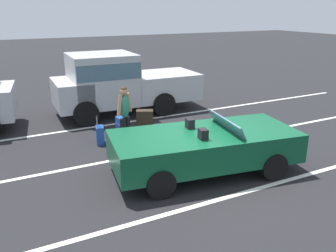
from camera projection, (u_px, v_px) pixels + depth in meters
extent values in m
plane|color=black|center=(203.00, 171.00, 8.00)|extent=(80.00, 80.00, 0.00)
cube|color=silver|center=(236.00, 195.00, 6.98)|extent=(18.00, 0.12, 0.01)
cube|color=silver|center=(173.00, 149.00, 9.26)|extent=(18.00, 0.12, 0.01)
cube|color=silver|center=(135.00, 121.00, 11.55)|extent=(18.00, 0.12, 0.01)
cube|color=#0F4C2D|center=(204.00, 146.00, 7.80)|extent=(4.32, 2.35, 0.64)
cube|color=#0F4C2D|center=(260.00, 143.00, 8.26)|extent=(1.55, 1.85, 0.38)
cube|color=slate|center=(226.00, 124.00, 7.80)|extent=(0.41, 1.56, 0.31)
cube|color=black|center=(190.00, 123.00, 7.93)|extent=(0.19, 0.24, 0.22)
cube|color=black|center=(203.00, 134.00, 7.27)|extent=(0.19, 0.24, 0.22)
cylinder|color=black|center=(236.00, 140.00, 9.01)|extent=(0.63, 0.31, 0.60)
cylinder|color=black|center=(273.00, 166.00, 7.55)|extent=(0.63, 0.31, 0.60)
cylinder|color=black|center=(140.00, 153.00, 8.25)|extent=(0.63, 0.31, 0.60)
cylinder|color=black|center=(160.00, 184.00, 6.80)|extent=(0.63, 0.31, 0.60)
cube|color=#2D2319|center=(145.00, 123.00, 10.19)|extent=(0.55, 0.45, 0.74)
cube|color=black|center=(145.00, 123.00, 10.35)|extent=(0.36, 0.17, 0.41)
sphere|color=black|center=(139.00, 135.00, 10.20)|extent=(0.04, 0.04, 0.04)
sphere|color=black|center=(151.00, 135.00, 10.21)|extent=(0.04, 0.04, 0.04)
cube|color=#1E479E|center=(122.00, 128.00, 9.92)|extent=(0.27, 0.42, 0.62)
cube|color=navy|center=(118.00, 130.00, 9.87)|extent=(0.04, 0.32, 0.34)
cylinder|color=gray|center=(125.00, 112.00, 9.70)|extent=(0.02, 0.02, 0.36)
cylinder|color=gray|center=(122.00, 110.00, 9.88)|extent=(0.02, 0.02, 0.36)
cylinder|color=black|center=(123.00, 105.00, 9.73)|extent=(0.04, 0.22, 0.03)
sphere|color=black|center=(128.00, 138.00, 9.94)|extent=(0.04, 0.04, 0.04)
sphere|color=black|center=(124.00, 136.00, 10.17)|extent=(0.04, 0.04, 0.04)
cube|color=#1E479E|center=(100.00, 135.00, 9.52)|extent=(0.26, 0.37, 0.50)
cylinder|color=gray|center=(97.00, 121.00, 9.47)|extent=(0.02, 0.02, 0.28)
cylinder|color=gray|center=(97.00, 123.00, 9.30)|extent=(0.02, 0.02, 0.28)
cylinder|color=black|center=(97.00, 117.00, 9.34)|extent=(0.07, 0.19, 0.03)
sphere|color=black|center=(97.00, 142.00, 9.69)|extent=(0.04, 0.04, 0.04)
sphere|color=black|center=(98.00, 145.00, 9.47)|extent=(0.04, 0.04, 0.04)
ellipsoid|color=#1E479E|center=(154.00, 144.00, 9.21)|extent=(0.67, 0.66, 0.30)
torus|color=black|center=(154.00, 137.00, 9.15)|extent=(0.53, 0.53, 0.02)
cylinder|color=black|center=(128.00, 131.00, 9.35)|extent=(0.21, 0.21, 0.82)
cylinder|color=black|center=(123.00, 134.00, 9.18)|extent=(0.21, 0.21, 0.82)
ellipsoid|color=#267259|center=(124.00, 106.00, 9.04)|extent=(0.39, 0.36, 0.60)
sphere|color=#A37556|center=(124.00, 92.00, 8.91)|extent=(0.21, 0.21, 0.21)
sphere|color=#472D19|center=(124.00, 90.00, 8.90)|extent=(0.18, 0.18, 0.18)
cylinder|color=#A37556|center=(129.00, 102.00, 9.19)|extent=(0.21, 0.18, 0.53)
cylinder|color=#A37556|center=(119.00, 106.00, 8.85)|extent=(0.21, 0.18, 0.53)
cube|color=#B2B2B7|center=(72.00, 94.00, 11.50)|extent=(1.15, 1.93, 0.90)
cube|color=#B2B2B7|center=(103.00, 79.00, 11.79)|extent=(2.15, 1.96, 1.70)
cube|color=slate|center=(102.00, 68.00, 11.67)|extent=(2.11, 1.98, 0.51)
cube|color=#B2B2B7|center=(162.00, 85.00, 12.81)|extent=(2.45, 1.97, 0.90)
cylinder|color=black|center=(86.00, 114.00, 10.96)|extent=(0.81, 0.30, 0.80)
cylinder|color=black|center=(74.00, 100.00, 12.50)|extent=(0.81, 0.30, 0.80)
cylinder|color=black|center=(163.00, 104.00, 12.03)|extent=(0.81, 0.30, 0.80)
cylinder|color=black|center=(144.00, 93.00, 13.58)|extent=(0.81, 0.30, 0.80)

